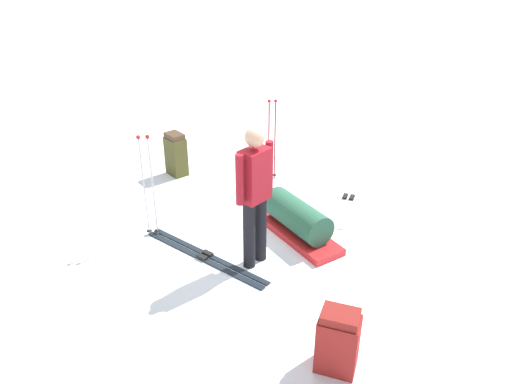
% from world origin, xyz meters
% --- Properties ---
extents(ground_plane, '(80.00, 80.00, 0.00)m').
position_xyz_m(ground_plane, '(0.00, 0.00, 0.00)').
color(ground_plane, white).
extents(skier_standing, '(0.36, 0.50, 1.70)m').
position_xyz_m(skier_standing, '(-0.07, 0.45, 0.95)').
color(skier_standing, black).
rests_on(skier_standing, ground_plane).
extents(ski_pair_near, '(1.72, 1.01, 0.05)m').
position_xyz_m(ski_pair_near, '(0.54, 0.48, 0.01)').
color(ski_pair_near, black).
rests_on(ski_pair_near, ground_plane).
extents(ski_pair_far, '(0.45, 1.78, 0.05)m').
position_xyz_m(ski_pair_far, '(-1.14, -1.34, 0.01)').
color(ski_pair_far, silver).
rests_on(ski_pair_far, ground_plane).
extents(backpack_large_dark, '(0.41, 0.40, 0.70)m').
position_xyz_m(backpack_large_dark, '(1.61, -1.70, 0.34)').
color(backpack_large_dark, '#47441E').
rests_on(backpack_large_dark, ground_plane).
extents(backpack_bright, '(0.40, 0.32, 0.63)m').
position_xyz_m(backpack_bright, '(-1.08, 1.91, 0.31)').
color(backpack_bright, maroon).
rests_on(backpack_bright, ground_plane).
extents(ski_poles_planted_near, '(0.16, 0.10, 1.30)m').
position_xyz_m(ski_poles_planted_near, '(0.08, -1.81, 0.72)').
color(ski_poles_planted_near, maroon).
rests_on(ski_poles_planted_near, ground_plane).
extents(ski_poles_planted_far, '(0.17, 0.10, 1.38)m').
position_xyz_m(ski_poles_planted_far, '(1.33, 0.10, 0.76)').
color(ski_poles_planted_far, '#B6B6C0').
rests_on(ski_poles_planted_far, ground_plane).
extents(gear_sled, '(1.28, 1.33, 0.49)m').
position_xyz_m(gear_sled, '(-0.49, -0.22, 0.22)').
color(gear_sled, red).
rests_on(gear_sled, ground_plane).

